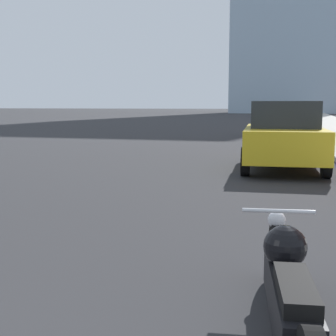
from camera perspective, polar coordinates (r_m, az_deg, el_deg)
The scene contains 4 objects.
sidewalk at distance 40.22m, azimuth 19.63°, elevation 5.02°, with size 3.23×240.00×0.15m.
motorcycle at distance 3.47m, azimuth 14.43°, elevation -14.11°, with size 0.66×2.59×0.76m.
parked_car_yellow at distance 12.28m, azimuth 13.91°, elevation 3.86°, with size 2.25×4.36×1.73m.
parked_car_black at distance 25.49m, azimuth 15.94°, elevation 5.54°, with size 2.17×4.73×1.58m.
Camera 1 is at (3.51, -0.10, 1.65)m, focal length 50.00 mm.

